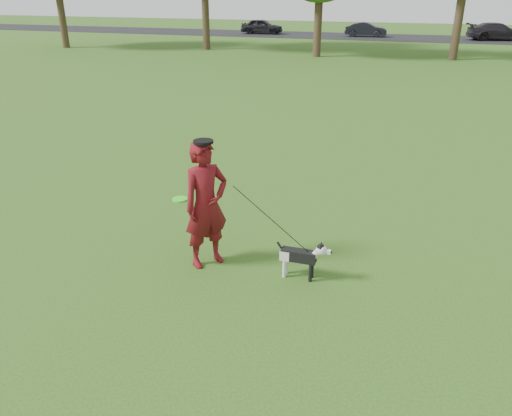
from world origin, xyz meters
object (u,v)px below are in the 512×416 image
(man, at_px, (206,205))
(car_mid, at_px, (366,29))
(car_left, at_px, (262,26))
(car_right, at_px, (497,31))
(dog, at_px, (303,255))

(man, xyz_separation_m, car_mid, (-2.06, 39.98, -0.39))
(car_mid, bearing_deg, car_left, 88.13)
(man, height_order, car_right, man)
(car_left, bearing_deg, man, -169.51)
(dog, xyz_separation_m, car_right, (6.80, 39.98, 0.30))
(man, bearing_deg, car_right, 25.96)
(dog, distance_m, car_mid, 40.14)
(car_right, bearing_deg, dog, 154.61)
(man, bearing_deg, car_mid, 40.65)
(man, distance_m, car_mid, 40.04)
(car_mid, height_order, car_right, car_right)
(man, height_order, car_mid, man)
(car_mid, distance_m, car_right, 10.37)
(car_left, relative_size, car_mid, 1.08)
(dog, bearing_deg, man, -179.86)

